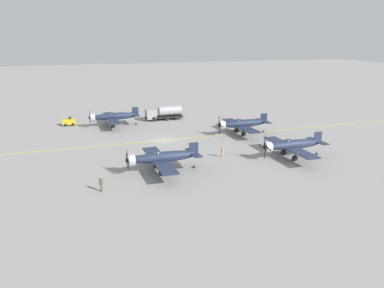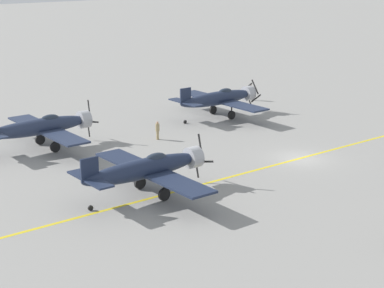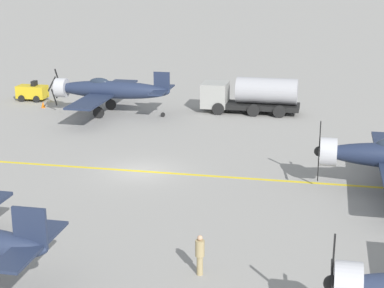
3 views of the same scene
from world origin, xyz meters
name	(u,v)px [view 1 (image 1 of 3)]	position (x,y,z in m)	size (l,w,h in m)	color
ground_plane	(163,140)	(0.00, 0.00, 0.00)	(400.00, 400.00, 0.00)	gray
taxiway_stripe	(163,140)	(0.00, 0.00, 0.00)	(0.30, 160.00, 0.01)	yellow
airplane_mid_left	(162,157)	(-15.28, 4.17, 2.01)	(12.00, 9.98, 3.65)	#222D46
airplane_mid_right	(113,117)	(13.71, 6.74, 2.01)	(12.00, 9.98, 3.65)	#202A44
airplane_near_center	(242,124)	(-0.55, -14.92, 2.01)	(12.00, 9.98, 3.76)	#1E2842
airplane_near_left	(292,145)	(-15.72, -15.62, 2.01)	(12.00, 9.98, 3.79)	#253049
fuel_tanker	(164,113)	(16.54, -4.51, 1.51)	(2.67, 8.00, 2.98)	black
tow_tractor	(69,122)	(17.36, 15.23, 0.79)	(1.57, 2.60, 1.79)	gold
ground_crew_walking	(101,183)	(-19.52, 12.52, 1.02)	(0.41, 0.41, 1.86)	#515638
ground_crew_inspecting	(222,151)	(-12.13, -5.99, 0.93)	(0.37, 0.37, 1.71)	tan
traffic_cone	(81,126)	(14.80, 13.04, 0.28)	(0.36, 0.36, 0.55)	orange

